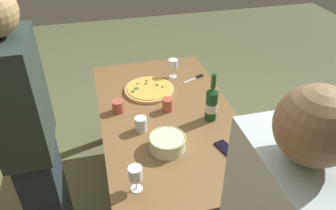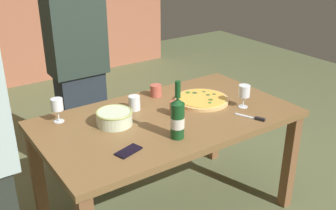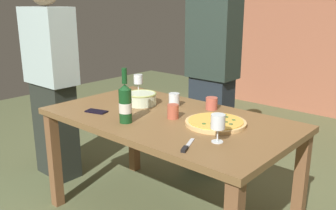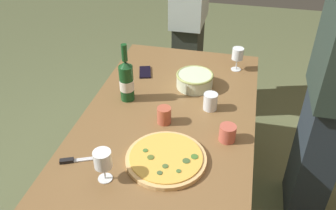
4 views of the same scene
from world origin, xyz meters
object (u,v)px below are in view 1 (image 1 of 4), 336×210
(wine_glass_near_pizza, at_px, (173,65))
(cell_phone, at_px, (226,149))
(wine_glass_by_bottle, at_px, (135,174))
(cup_ceramic, at_px, (141,124))
(wine_bottle, at_px, (212,103))
(dining_table, at_px, (168,125))
(cup_spare, at_px, (118,106))
(pizza_knife, at_px, (196,78))
(cup_amber, at_px, (168,105))
(pizza, at_px, (149,89))
(serving_bowl, at_px, (167,142))
(person_host, at_px, (31,142))

(wine_glass_near_pizza, bearing_deg, cell_phone, -174.80)
(wine_glass_by_bottle, distance_m, cup_ceramic, 0.48)
(wine_glass_by_bottle, height_order, cup_ceramic, wine_glass_by_bottle)
(wine_bottle, bearing_deg, dining_table, 66.13)
(cell_phone, bearing_deg, dining_table, 103.83)
(wine_bottle, xyz_separation_m, cup_spare, (0.23, 0.58, -0.08))
(cup_spare, bearing_deg, pizza_knife, -65.24)
(wine_bottle, xyz_separation_m, wine_glass_by_bottle, (-0.48, 0.57, -0.02))
(dining_table, xyz_separation_m, cup_amber, (0.05, -0.01, 0.14))
(pizza, height_order, cup_ceramic, cup_ceramic)
(cup_ceramic, xyz_separation_m, pizza_knife, (0.54, -0.54, -0.04))
(dining_table, relative_size, wine_bottle, 4.77)
(cell_phone, bearing_deg, serving_bowl, 148.21)
(pizza, xyz_separation_m, serving_bowl, (-0.65, 0.02, 0.03))
(wine_bottle, height_order, wine_glass_near_pizza, wine_bottle)
(cup_spare, bearing_deg, wine_bottle, -111.79)
(serving_bowl, height_order, wine_glass_by_bottle, wine_glass_by_bottle)
(cup_spare, xyz_separation_m, pizza_knife, (0.30, -0.65, -0.04))
(cup_ceramic, xyz_separation_m, cup_spare, (0.24, 0.11, -0.01))
(serving_bowl, height_order, person_host, person_host)
(wine_glass_by_bottle, bearing_deg, dining_table, -27.88)
(wine_glass_near_pizza, distance_m, wine_glass_by_bottle, 1.18)
(cup_spare, bearing_deg, cell_phone, -133.55)
(wine_bottle, relative_size, cup_amber, 3.74)
(pizza, bearing_deg, person_host, 126.18)
(wine_glass_near_pizza, bearing_deg, serving_bowl, 163.08)
(cell_phone, bearing_deg, cup_ceramic, 130.18)
(serving_bowl, distance_m, cup_spare, 0.50)
(serving_bowl, distance_m, cup_amber, 0.39)
(cup_amber, bearing_deg, person_host, 108.81)
(pizza, distance_m, cup_ceramic, 0.47)
(pizza, bearing_deg, wine_bottle, -143.43)
(serving_bowl, xyz_separation_m, wine_glass_near_pizza, (0.82, -0.25, 0.06))
(wine_bottle, bearing_deg, cup_spare, 68.21)
(wine_glass_by_bottle, bearing_deg, cell_phone, -72.93)
(pizza, bearing_deg, serving_bowl, 178.18)
(pizza_knife, distance_m, person_host, 1.34)
(wine_bottle, relative_size, wine_glass_by_bottle, 2.25)
(cup_amber, distance_m, person_host, 0.89)
(serving_bowl, relative_size, wine_glass_by_bottle, 1.47)
(wine_bottle, distance_m, person_host, 1.10)
(dining_table, distance_m, wine_glass_near_pizza, 0.55)
(cup_ceramic, xyz_separation_m, cell_phone, (-0.30, -0.45, -0.04))
(cup_ceramic, height_order, pizza_knife, cup_ceramic)
(pizza, height_order, serving_bowl, serving_bowl)
(wine_glass_near_pizza, bearing_deg, wine_bottle, -170.84)
(cup_amber, relative_size, cup_spare, 1.09)
(wine_glass_near_pizza, xyz_separation_m, cup_amber, (-0.44, 0.15, -0.06))
(dining_table, height_order, cell_phone, cell_phone)
(dining_table, bearing_deg, person_host, 105.90)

